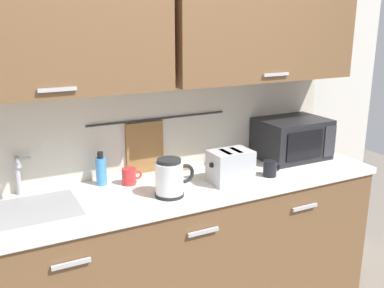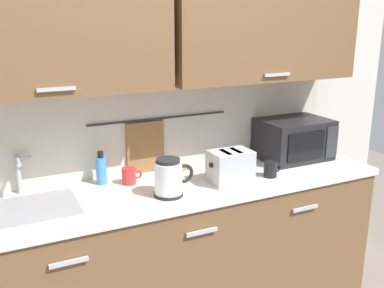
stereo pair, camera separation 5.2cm
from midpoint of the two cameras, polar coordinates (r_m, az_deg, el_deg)
counter_unit at (r=2.73m, az=-1.47°, el=-13.97°), size 2.53×0.64×0.90m
back_wall_assembly at (r=2.60m, az=-3.56°, el=9.37°), size 3.70×0.41×2.50m
sink_faucet at (r=2.51m, az=-21.03°, el=-3.12°), size 0.09×0.17×0.22m
microwave at (r=3.06m, az=13.53°, el=0.63°), size 0.46×0.35×0.27m
electric_kettle at (r=2.35m, az=-2.35°, el=-4.41°), size 0.23×0.16×0.21m
dish_soap_bottle at (r=2.57m, az=-11.12°, el=-3.30°), size 0.06×0.06×0.20m
mug_near_sink at (r=2.56m, az=-7.56°, el=-4.12°), size 0.12×0.08×0.09m
mixing_bowl at (r=2.86m, az=5.30°, el=-1.93°), size 0.21×0.21×0.08m
toaster at (r=2.55m, az=5.59°, el=-2.94°), size 0.26×0.17×0.19m
mug_by_kettle at (r=2.69m, az=10.73°, el=-3.22°), size 0.12×0.08×0.09m
wooden_spoon at (r=2.75m, az=-0.91°, el=-3.46°), size 0.27×0.13×0.01m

